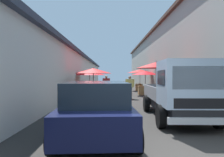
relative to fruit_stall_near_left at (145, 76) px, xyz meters
name	(u,v)px	position (x,y,z in m)	size (l,w,h in m)	color
ground	(121,95)	(-0.22, 1.97, -1.56)	(90.00, 90.00, 0.00)	#33302D
building_left_whitewash	(44,73)	(2.03, 8.98, 0.27)	(49.80, 7.50, 3.63)	silver
building_right_concrete	(196,58)	(2.03, -5.04, 1.64)	(49.80, 7.50, 6.38)	#A39E93
fruit_stall_near_left	(145,76)	(0.00, 0.00, 0.00)	(2.33, 2.33, 2.10)	#9E9EA3
fruit_stall_far_right	(140,73)	(5.11, -0.28, 0.32)	(2.77, 2.77, 2.35)	#9E9EA3
fruit_stall_near_right	(93,76)	(-4.08, 3.94, 0.06)	(2.36, 2.36, 2.16)	#9E9EA3
fruit_stall_mid_lane	(156,72)	(-5.99, 0.34, 0.27)	(2.18, 2.18, 2.42)	#9E9EA3
fruit_stall_far_left	(89,75)	(-0.54, 4.54, 0.07)	(2.64, 2.64, 2.15)	#9E9EA3
hatchback_car	(96,109)	(-11.85, 3.21, -0.82)	(3.99, 2.07, 1.45)	#0F1438
delivery_truck	(183,93)	(-10.34, 0.40, -0.52)	(4.96, 2.06, 2.08)	black
vendor_by_crates	(130,86)	(-2.80, 1.50, -0.65)	(0.29, 0.63, 1.59)	#665B4C
vendor_in_shade	(106,84)	(0.66, 3.22, -0.63)	(0.22, 0.64, 1.60)	#665B4C
parked_scooter	(87,89)	(1.35, 4.98, -1.11)	(1.66, 0.61, 1.14)	black
plastic_stool	(117,110)	(-9.63, 2.60, -1.23)	(0.30, 0.30, 0.43)	#1E8C3F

